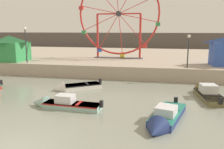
{
  "coord_description": "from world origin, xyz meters",
  "views": [
    {
      "loc": [
        6.12,
        -8.16,
        5.2
      ],
      "look_at": [
        1.99,
        11.77,
        1.27
      ],
      "focal_mm": 37.44,
      "sensor_mm": 36.0,
      "label": 1
    }
  ],
  "objects_px": {
    "motorboat_seafoam": "(61,104)",
    "motorboat_olive_wood": "(206,92)",
    "motorboat_navy_blue": "(164,119)",
    "promenade_lamp_far": "(26,40)",
    "promenade_lamp_near": "(188,46)",
    "ferris_wheel_red_frame": "(119,15)",
    "carnival_booth_green_kiosk": "(10,48)",
    "motorboat_white_red_stripe": "(73,87)"
  },
  "relations": [
    {
      "from": "motorboat_seafoam",
      "to": "carnival_booth_green_kiosk",
      "type": "xyz_separation_m",
      "value": [
        -11.58,
        11.42,
        2.73
      ]
    },
    {
      "from": "ferris_wheel_red_frame",
      "to": "promenade_lamp_near",
      "type": "height_order",
      "value": "ferris_wheel_red_frame"
    },
    {
      "from": "promenade_lamp_near",
      "to": "promenade_lamp_far",
      "type": "bearing_deg",
      "value": 179.93
    },
    {
      "from": "promenade_lamp_far",
      "to": "motorboat_seafoam",
      "type": "bearing_deg",
      "value": -49.81
    },
    {
      "from": "motorboat_seafoam",
      "to": "motorboat_olive_wood",
      "type": "distance_m",
      "value": 11.37
    },
    {
      "from": "carnival_booth_green_kiosk",
      "to": "promenade_lamp_far",
      "type": "bearing_deg",
      "value": -21.89
    },
    {
      "from": "motorboat_navy_blue",
      "to": "carnival_booth_green_kiosk",
      "type": "relative_size",
      "value": 1.3
    },
    {
      "from": "ferris_wheel_red_frame",
      "to": "motorboat_navy_blue",
      "type": "bearing_deg",
      "value": -72.27
    },
    {
      "from": "motorboat_seafoam",
      "to": "ferris_wheel_red_frame",
      "type": "relative_size",
      "value": 0.46
    },
    {
      "from": "ferris_wheel_red_frame",
      "to": "promenade_lamp_far",
      "type": "distance_m",
      "value": 12.05
    },
    {
      "from": "motorboat_navy_blue",
      "to": "promenade_lamp_far",
      "type": "relative_size",
      "value": 1.3
    },
    {
      "from": "carnival_booth_green_kiosk",
      "to": "motorboat_white_red_stripe",
      "type": "bearing_deg",
      "value": -31.57
    },
    {
      "from": "motorboat_seafoam",
      "to": "promenade_lamp_far",
      "type": "bearing_deg",
      "value": -47.0
    },
    {
      "from": "ferris_wheel_red_frame",
      "to": "promenade_lamp_far",
      "type": "bearing_deg",
      "value": -145.06
    },
    {
      "from": "ferris_wheel_red_frame",
      "to": "carnival_booth_green_kiosk",
      "type": "relative_size",
      "value": 2.75
    },
    {
      "from": "promenade_lamp_far",
      "to": "ferris_wheel_red_frame",
      "type": "bearing_deg",
      "value": 34.94
    },
    {
      "from": "motorboat_white_red_stripe",
      "to": "promenade_lamp_far",
      "type": "height_order",
      "value": "promenade_lamp_far"
    },
    {
      "from": "motorboat_navy_blue",
      "to": "carnival_booth_green_kiosk",
      "type": "bearing_deg",
      "value": -109.44
    },
    {
      "from": "motorboat_navy_blue",
      "to": "promenade_lamp_near",
      "type": "distance_m",
      "value": 12.35
    },
    {
      "from": "ferris_wheel_red_frame",
      "to": "promenade_lamp_near",
      "type": "bearing_deg",
      "value": -39.15
    },
    {
      "from": "motorboat_white_red_stripe",
      "to": "motorboat_olive_wood",
      "type": "bearing_deg",
      "value": 146.35
    },
    {
      "from": "motorboat_seafoam",
      "to": "motorboat_olive_wood",
      "type": "xyz_separation_m",
      "value": [
        10.19,
        5.03,
        0.02
      ]
    },
    {
      "from": "motorboat_navy_blue",
      "to": "carnival_booth_green_kiosk",
      "type": "height_order",
      "value": "carnival_booth_green_kiosk"
    },
    {
      "from": "motorboat_seafoam",
      "to": "motorboat_navy_blue",
      "type": "height_order",
      "value": "motorboat_seafoam"
    },
    {
      "from": "promenade_lamp_far",
      "to": "motorboat_white_red_stripe",
      "type": "bearing_deg",
      "value": -35.33
    },
    {
      "from": "motorboat_navy_blue",
      "to": "motorboat_olive_wood",
      "type": "bearing_deg",
      "value": 168.2
    },
    {
      "from": "promenade_lamp_far",
      "to": "carnival_booth_green_kiosk",
      "type": "bearing_deg",
      "value": 157.59
    },
    {
      "from": "motorboat_navy_blue",
      "to": "ferris_wheel_red_frame",
      "type": "distance_m",
      "value": 20.42
    },
    {
      "from": "motorboat_olive_wood",
      "to": "ferris_wheel_red_frame",
      "type": "height_order",
      "value": "ferris_wheel_red_frame"
    },
    {
      "from": "motorboat_white_red_stripe",
      "to": "motorboat_olive_wood",
      "type": "height_order",
      "value": "motorboat_olive_wood"
    },
    {
      "from": "promenade_lamp_near",
      "to": "motorboat_seafoam",
      "type": "bearing_deg",
      "value": -132.11
    },
    {
      "from": "motorboat_white_red_stripe",
      "to": "carnival_booth_green_kiosk",
      "type": "distance_m",
      "value": 12.94
    },
    {
      "from": "motorboat_olive_wood",
      "to": "promenade_lamp_far",
      "type": "xyz_separation_m",
      "value": [
        -18.81,
        5.17,
        3.76
      ]
    },
    {
      "from": "motorboat_navy_blue",
      "to": "motorboat_olive_wood",
      "type": "relative_size",
      "value": 1.01
    },
    {
      "from": "carnival_booth_green_kiosk",
      "to": "motorboat_olive_wood",
      "type": "bearing_deg",
      "value": -15.84
    },
    {
      "from": "motorboat_seafoam",
      "to": "ferris_wheel_red_frame",
      "type": "xyz_separation_m",
      "value": [
        0.96,
        16.89,
        6.75
      ]
    },
    {
      "from": "ferris_wheel_red_frame",
      "to": "carnival_booth_green_kiosk",
      "type": "height_order",
      "value": "ferris_wheel_red_frame"
    },
    {
      "from": "motorboat_olive_wood",
      "to": "promenade_lamp_near",
      "type": "xyz_separation_m",
      "value": [
        -0.99,
        5.15,
        3.32
      ]
    },
    {
      "from": "motorboat_white_red_stripe",
      "to": "promenade_lamp_far",
      "type": "xyz_separation_m",
      "value": [
        -7.75,
        5.49,
        3.82
      ]
    },
    {
      "from": "motorboat_white_red_stripe",
      "to": "carnival_booth_green_kiosk",
      "type": "height_order",
      "value": "carnival_booth_green_kiosk"
    },
    {
      "from": "motorboat_seafoam",
      "to": "promenade_lamp_far",
      "type": "xyz_separation_m",
      "value": [
        -8.62,
        10.2,
        3.78
      ]
    },
    {
      "from": "motorboat_navy_blue",
      "to": "motorboat_seafoam",
      "type": "bearing_deg",
      "value": -86.55
    }
  ]
}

